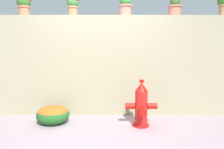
# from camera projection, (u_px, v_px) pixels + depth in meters

# --- Properties ---
(ground_plane) EXTENTS (24.00, 24.00, 0.00)m
(ground_plane) POSITION_uv_depth(u_px,v_px,m) (98.00, 136.00, 3.44)
(ground_plane) COLOR gray
(stone_wall) EXTENTS (5.60, 0.42, 1.98)m
(stone_wall) POSITION_uv_depth(u_px,v_px,m) (101.00, 65.00, 4.48)
(stone_wall) COLOR gray
(stone_wall) RESTS_ON ground
(potted_plant_1) EXTENTS (0.29, 0.29, 0.41)m
(potted_plant_1) POSITION_uv_depth(u_px,v_px,m) (25.00, 3.00, 4.33)
(potted_plant_1) COLOR #BD7753
(potted_plant_1) RESTS_ON stone_wall
(potted_plant_2) EXTENTS (0.25, 0.25, 0.38)m
(potted_plant_2) POSITION_uv_depth(u_px,v_px,m) (73.00, 4.00, 4.29)
(potted_plant_2) COLOR #B77750
(potted_plant_2) RESTS_ON stone_wall
(potted_plant_3) EXTENTS (0.27, 0.27, 0.40)m
(potted_plant_3) POSITION_uv_depth(u_px,v_px,m) (126.00, 4.00, 4.29)
(potted_plant_3) COLOR #B67461
(potted_plant_3) RESTS_ON stone_wall
(potted_plant_4) EXTENTS (0.28, 0.28, 0.39)m
(potted_plant_4) POSITION_uv_depth(u_px,v_px,m) (176.00, 6.00, 4.34)
(potted_plant_4) COLOR #BB6C56
(potted_plant_4) RESTS_ON stone_wall
(fire_hydrant) EXTENTS (0.56, 0.44, 0.83)m
(fire_hydrant) POSITION_uv_depth(u_px,v_px,m) (142.00, 106.00, 3.79)
(fire_hydrant) COLOR red
(fire_hydrant) RESTS_ON ground
(flower_bush_left) EXTENTS (0.60, 0.54, 0.33)m
(flower_bush_left) POSITION_uv_depth(u_px,v_px,m) (54.00, 114.00, 3.96)
(flower_bush_left) COLOR #205922
(flower_bush_left) RESTS_ON ground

